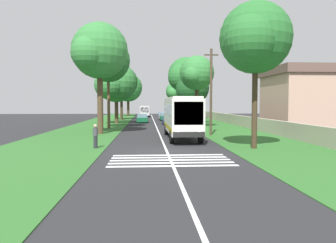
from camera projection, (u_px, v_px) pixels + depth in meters
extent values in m
plane|color=#262628|center=(167.00, 151.00, 22.68)|extent=(160.00, 160.00, 0.00)
cube|color=#2D6628|center=(84.00, 132.00, 37.10)|extent=(120.00, 8.00, 0.04)
cube|color=#2D6628|center=(231.00, 131.00, 38.15)|extent=(120.00, 8.00, 0.04)
cube|color=silver|center=(159.00, 132.00, 37.63)|extent=(110.00, 0.16, 0.01)
cube|color=silver|center=(181.00, 115.00, 30.61)|extent=(11.00, 2.50, 2.90)
cube|color=slate|center=(181.00, 110.00, 30.88)|extent=(9.68, 2.54, 0.85)
cube|color=slate|center=(189.00, 113.00, 25.15)|extent=(0.08, 2.20, 1.74)
cube|color=#B29E19|center=(181.00, 126.00, 30.66)|extent=(10.78, 2.53, 0.36)
cube|color=silver|center=(181.00, 98.00, 30.53)|extent=(10.56, 2.30, 0.18)
cube|color=black|center=(189.00, 135.00, 25.12)|extent=(0.16, 2.40, 0.40)
sphere|color=#F2EDCC|center=(178.00, 133.00, 25.12)|extent=(0.24, 0.24, 0.24)
sphere|color=#F2EDCC|center=(199.00, 133.00, 25.22)|extent=(0.24, 0.24, 0.24)
cylinder|color=black|center=(172.00, 137.00, 26.73)|extent=(1.10, 0.32, 1.10)
cylinder|color=black|center=(166.00, 129.00, 34.11)|extent=(1.10, 0.32, 1.10)
cylinder|color=black|center=(201.00, 137.00, 26.88)|extent=(1.10, 0.32, 1.10)
cylinder|color=black|center=(189.00, 129.00, 34.26)|extent=(1.10, 0.32, 1.10)
cube|color=silver|center=(173.00, 166.00, 17.24)|extent=(0.45, 6.80, 0.01)
cube|color=silver|center=(172.00, 163.00, 18.13)|extent=(0.45, 6.80, 0.01)
cube|color=silver|center=(171.00, 160.00, 19.03)|extent=(0.45, 6.80, 0.01)
cube|color=silver|center=(169.00, 157.00, 19.93)|extent=(0.45, 6.80, 0.01)
cube|color=silver|center=(168.00, 155.00, 20.82)|extent=(0.45, 6.80, 0.01)
cube|color=navy|center=(169.00, 121.00, 50.58)|extent=(4.30, 1.75, 0.70)
cube|color=slate|center=(169.00, 117.00, 50.45)|extent=(2.00, 1.61, 0.55)
cylinder|color=black|center=(164.00, 123.00, 49.20)|extent=(0.64, 0.22, 0.64)
cylinder|color=black|center=(163.00, 122.00, 51.89)|extent=(0.64, 0.22, 0.64)
cylinder|color=black|center=(175.00, 123.00, 49.30)|extent=(0.64, 0.22, 0.64)
cylinder|color=black|center=(173.00, 122.00, 51.99)|extent=(0.64, 0.22, 0.64)
cube|color=#145933|center=(142.00, 119.00, 55.71)|extent=(4.30, 1.75, 0.70)
cube|color=slate|center=(142.00, 116.00, 55.58)|extent=(2.00, 1.61, 0.55)
cylinder|color=black|center=(137.00, 121.00, 54.33)|extent=(0.64, 0.22, 0.64)
cylinder|color=black|center=(138.00, 120.00, 57.02)|extent=(0.64, 0.22, 0.64)
cylinder|color=black|center=(147.00, 121.00, 54.43)|extent=(0.64, 0.22, 0.64)
cylinder|color=black|center=(147.00, 120.00, 57.12)|extent=(0.64, 0.22, 0.64)
cube|color=#145933|center=(165.00, 118.00, 62.01)|extent=(4.30, 1.75, 0.70)
cube|color=slate|center=(165.00, 114.00, 61.87)|extent=(2.00, 1.61, 0.55)
cylinder|color=black|center=(161.00, 119.00, 60.62)|extent=(0.64, 0.22, 0.64)
cylinder|color=black|center=(160.00, 119.00, 63.31)|extent=(0.64, 0.22, 0.64)
cylinder|color=black|center=(170.00, 119.00, 60.72)|extent=(0.64, 0.22, 0.64)
cylinder|color=black|center=(169.00, 118.00, 63.41)|extent=(0.64, 0.22, 0.64)
cube|color=gray|center=(163.00, 117.00, 67.46)|extent=(4.30, 1.75, 0.70)
cube|color=slate|center=(163.00, 113.00, 67.33)|extent=(2.00, 1.61, 0.55)
cylinder|color=black|center=(159.00, 118.00, 66.08)|extent=(0.64, 0.22, 0.64)
cylinder|color=black|center=(159.00, 117.00, 68.77)|extent=(0.64, 0.22, 0.64)
cylinder|color=black|center=(167.00, 118.00, 66.18)|extent=(0.64, 0.22, 0.64)
cylinder|color=black|center=(166.00, 117.00, 68.87)|extent=(0.64, 0.22, 0.64)
cube|color=silver|center=(145.00, 111.00, 78.08)|extent=(6.00, 2.10, 2.10)
cube|color=slate|center=(145.00, 109.00, 78.26)|extent=(5.04, 2.13, 0.70)
cube|color=slate|center=(145.00, 110.00, 75.11)|extent=(0.06, 1.76, 1.18)
cylinder|color=black|center=(140.00, 116.00, 76.18)|extent=(0.76, 0.24, 0.76)
cylinder|color=black|center=(141.00, 115.00, 79.97)|extent=(0.76, 0.24, 0.76)
cylinder|color=black|center=(149.00, 116.00, 76.31)|extent=(0.76, 0.24, 0.76)
cylinder|color=black|center=(149.00, 115.00, 80.09)|extent=(0.76, 0.24, 0.76)
cylinder|color=#4C3826|center=(100.00, 100.00, 34.70)|extent=(0.60, 0.60, 6.94)
sphere|color=#337A38|center=(100.00, 51.00, 34.43)|extent=(5.73, 5.73, 5.73)
sphere|color=#337A38|center=(102.00, 57.00, 36.16)|extent=(3.87, 3.87, 3.87)
sphere|color=#337A38|center=(89.00, 53.00, 32.97)|extent=(3.50, 3.50, 3.50)
cylinder|color=#3D2D1E|center=(128.00, 106.00, 82.69)|extent=(0.60, 0.60, 5.07)
sphere|color=#286B2D|center=(128.00, 88.00, 82.45)|extent=(6.89, 6.89, 6.89)
sphere|color=#286B2D|center=(129.00, 90.00, 84.54)|extent=(3.83, 3.83, 3.83)
sphere|color=#286B2D|center=(123.00, 89.00, 80.69)|extent=(4.15, 4.15, 4.15)
cylinder|color=brown|center=(109.00, 101.00, 42.07)|extent=(0.36, 0.36, 6.97)
sphere|color=#286B2D|center=(108.00, 60.00, 41.80)|extent=(5.38, 5.38, 5.38)
sphere|color=#286B2D|center=(110.00, 65.00, 43.43)|extent=(3.92, 3.92, 3.92)
sphere|color=#286B2D|center=(100.00, 62.00, 40.43)|extent=(3.09, 3.09, 3.09)
cylinder|color=#4C3826|center=(116.00, 108.00, 53.02)|extent=(0.57, 0.57, 4.71)
sphere|color=#337A38|center=(116.00, 82.00, 52.80)|extent=(6.28, 6.28, 6.28)
sphere|color=#337A38|center=(117.00, 86.00, 54.70)|extent=(3.90, 3.90, 3.90)
sphere|color=#337A38|center=(109.00, 85.00, 51.20)|extent=(4.52, 4.52, 4.52)
cylinder|color=#3D2D1E|center=(122.00, 105.00, 64.34)|extent=(0.50, 0.50, 5.49)
sphere|color=#1E5623|center=(121.00, 82.00, 64.09)|extent=(6.16, 6.16, 6.16)
sphere|color=#1E5623|center=(122.00, 85.00, 65.96)|extent=(3.51, 3.51, 3.51)
sphere|color=#1E5623|center=(116.00, 84.00, 62.52)|extent=(3.45, 3.45, 3.45)
cylinder|color=#3D2D1E|center=(255.00, 103.00, 23.49)|extent=(0.38, 0.38, 6.31)
sphere|color=#286B2D|center=(256.00, 38.00, 23.24)|extent=(4.96, 4.96, 4.96)
sphere|color=#286B2D|center=(249.00, 47.00, 24.75)|extent=(3.23, 3.23, 3.23)
sphere|color=#286B2D|center=(250.00, 40.00, 21.98)|extent=(3.36, 3.36, 3.36)
cylinder|color=#3D2D1E|center=(192.00, 110.00, 53.30)|extent=(0.42, 0.42, 4.11)
sphere|color=#19471E|center=(192.00, 88.00, 53.11)|extent=(5.26, 5.26, 5.26)
sphere|color=#19471E|center=(191.00, 91.00, 54.71)|extent=(3.32, 3.32, 3.32)
sphere|color=#19471E|center=(188.00, 90.00, 51.77)|extent=(3.85, 3.85, 3.85)
cylinder|color=#3D2D1E|center=(197.00, 105.00, 43.87)|extent=(0.46, 0.46, 5.84)
sphere|color=#337A38|center=(197.00, 73.00, 43.64)|extent=(4.47, 4.47, 4.47)
sphere|color=#337A38|center=(195.00, 76.00, 44.99)|extent=(3.29, 3.29, 3.29)
sphere|color=#337A38|center=(193.00, 75.00, 42.50)|extent=(2.50, 2.50, 2.50)
cylinder|color=#4C3826|center=(176.00, 106.00, 84.83)|extent=(0.47, 0.47, 4.75)
sphere|color=#337A38|center=(176.00, 91.00, 84.62)|extent=(4.95, 4.95, 4.95)
sphere|color=#337A38|center=(175.00, 93.00, 86.13)|extent=(3.22, 3.22, 3.22)
sphere|color=#337A38|center=(173.00, 93.00, 83.36)|extent=(2.85, 2.85, 2.85)
cylinder|color=#4C3826|center=(186.00, 103.00, 63.56)|extent=(0.55, 0.55, 6.50)
sphere|color=#286B2D|center=(186.00, 75.00, 63.28)|extent=(6.81, 6.81, 6.81)
sphere|color=#286B2D|center=(185.00, 79.00, 65.34)|extent=(4.11, 4.11, 4.11)
sphere|color=#286B2D|center=(182.00, 77.00, 61.54)|extent=(5.03, 5.03, 5.03)
cylinder|color=#473828|center=(211.00, 92.00, 33.31)|extent=(0.24, 0.24, 8.50)
cube|color=#3D3326|center=(211.00, 55.00, 33.11)|extent=(0.12, 1.40, 0.12)
cube|color=#B2A893|center=(247.00, 122.00, 43.31)|extent=(70.00, 0.40, 1.46)
cube|color=tan|center=(308.00, 101.00, 45.13)|extent=(10.16, 9.61, 6.86)
cube|color=brown|center=(308.00, 72.00, 44.91)|extent=(10.76, 10.21, 1.10)
cylinder|color=#26262D|center=(96.00, 142.00, 23.76)|extent=(0.28, 0.28, 0.85)
cylinder|color=#3F3F47|center=(95.00, 132.00, 23.72)|extent=(0.34, 0.34, 0.60)
sphere|color=tan|center=(95.00, 126.00, 23.70)|extent=(0.24, 0.24, 0.24)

